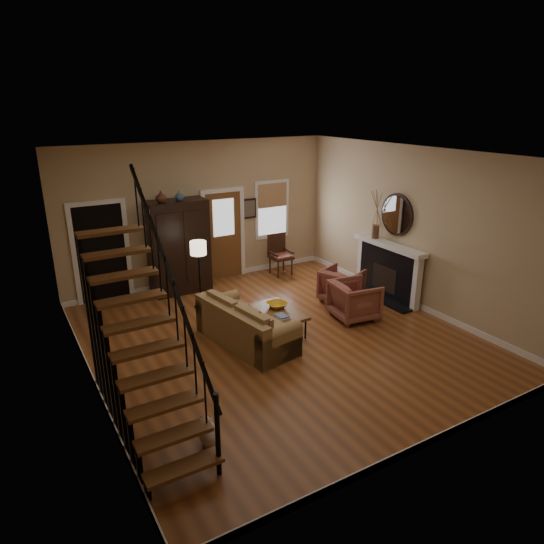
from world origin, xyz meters
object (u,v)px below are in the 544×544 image
side_chair (281,255)px  sofa (246,324)px  armchair_right (342,285)px  floor_lamp (200,275)px  coffee_table (279,321)px  armchair_left (354,300)px  armoire (179,247)px

side_chair → sofa: bearing=-130.8°
armchair_right → side_chair: (-0.25, 2.12, 0.15)m
floor_lamp → side_chair: (2.53, 0.92, -0.21)m
floor_lamp → sofa: bearing=-87.3°
sofa → floor_lamp: floor_lamp is taller
side_chair → armchair_right: bearing=-83.4°
coffee_table → armchair_right: armchair_right is taller
sofa → coffee_table: 0.76m
armchair_left → floor_lamp: (-2.44, 2.04, 0.34)m
armchair_left → sofa: bearing=94.5°
floor_lamp → coffee_table: bearing=-65.4°
coffee_table → side_chair: size_ratio=1.11×
floor_lamp → side_chair: floor_lamp is taller
sofa → side_chair: (2.44, 2.83, 0.14)m
side_chair → coffee_table: bearing=-122.0°
floor_lamp → armoire: bearing=91.0°
coffee_table → side_chair: (1.70, 2.72, 0.29)m
armoire → armchair_right: 3.70m
armoire → floor_lamp: size_ratio=1.45×
armchair_right → side_chair: bearing=-15.6°
sofa → floor_lamp: bearing=83.2°
armchair_left → armchair_right: bearing=-14.1°
armchair_right → sofa: bearing=82.5°
armoire → floor_lamp: armoire is taller
armchair_left → side_chair: size_ratio=0.83×
sofa → armchair_left: size_ratio=2.36×
armchair_left → floor_lamp: 3.20m
armchair_right → floor_lamp: size_ratio=0.55×
armchair_right → floor_lamp: 3.05m
armchair_left → side_chair: side_chair is taller
armoire → coffee_table: bearing=-73.9°
sofa → armchair_left: (2.35, -0.13, 0.01)m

